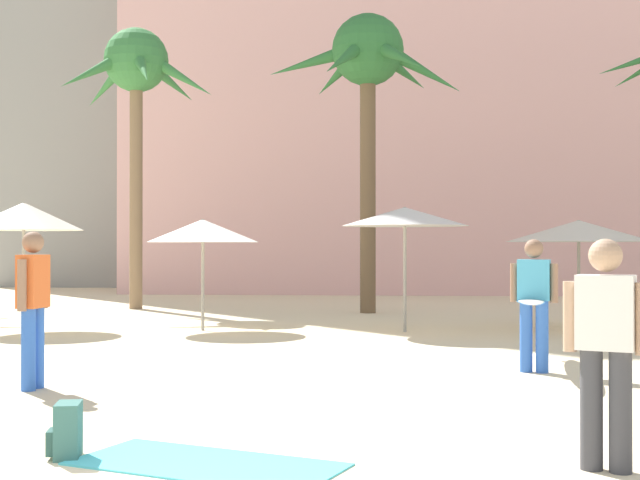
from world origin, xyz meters
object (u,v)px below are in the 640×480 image
at_px(palm_tree_right, 368,68).
at_px(person_mid_right, 606,344).
at_px(person_near_right, 33,303).
at_px(cafe_umbrella_2, 24,216).
at_px(cafe_umbrella_0, 579,231).
at_px(cafe_umbrella_5, 405,217).
at_px(backpack, 67,431).
at_px(palm_tree_far_left, 137,77).
at_px(cafe_umbrella_4, 203,231).
at_px(beach_towel, 207,464).
at_px(person_mid_left, 532,300).

height_order(palm_tree_right, person_mid_right, palm_tree_right).
bearing_deg(person_near_right, cafe_umbrella_2, -61.20).
height_order(cafe_umbrella_0, person_near_right, cafe_umbrella_0).
distance_m(cafe_umbrella_5, backpack, 10.68).
bearing_deg(cafe_umbrella_0, backpack, -119.52).
xyz_separation_m(palm_tree_right, cafe_umbrella_5, (0.79, -4.75, -3.76)).
xyz_separation_m(cafe_umbrella_0, cafe_umbrella_2, (-10.64, -0.87, 0.28)).
bearing_deg(palm_tree_far_left, person_near_right, -79.02).
distance_m(cafe_umbrella_2, person_mid_right, 13.21).
relative_size(cafe_umbrella_0, cafe_umbrella_4, 1.30).
distance_m(cafe_umbrella_2, cafe_umbrella_5, 7.29).
height_order(palm_tree_right, beach_towel, palm_tree_right).
height_order(cafe_umbrella_5, person_mid_right, cafe_umbrella_5).
distance_m(cafe_umbrella_2, beach_towel, 11.74).
relative_size(cafe_umbrella_5, backpack, 5.68).
bearing_deg(cafe_umbrella_4, palm_tree_far_left, 117.34).
xyz_separation_m(palm_tree_right, beach_towel, (-0.87, -15.00, -5.92)).
height_order(palm_tree_far_left, cafe_umbrella_4, palm_tree_far_left).
bearing_deg(cafe_umbrella_5, cafe_umbrella_4, 179.88).
xyz_separation_m(cafe_umbrella_5, backpack, (-2.77, -10.12, -1.96)).
distance_m(palm_tree_far_left, palm_tree_right, 6.05).
relative_size(palm_tree_far_left, person_mid_right, 4.35).
distance_m(beach_towel, person_mid_left, 6.15).
relative_size(palm_tree_far_left, cafe_umbrella_4, 3.39).
height_order(palm_tree_right, person_near_right, palm_tree_right).
xyz_separation_m(palm_tree_right, backpack, (-1.98, -14.87, -5.73)).
height_order(cafe_umbrella_2, cafe_umbrella_5, cafe_umbrella_2).
relative_size(palm_tree_far_left, person_near_right, 4.08).
xyz_separation_m(palm_tree_far_left, cafe_umbrella_2, (-0.52, -5.85, -3.79)).
bearing_deg(cafe_umbrella_4, beach_towel, -77.97).
xyz_separation_m(backpack, person_mid_left, (4.30, 5.04, 0.72)).
relative_size(backpack, person_mid_right, 0.25).
bearing_deg(cafe_umbrella_4, backpack, -83.90).
distance_m(cafe_umbrella_4, cafe_umbrella_5, 3.86).
distance_m(cafe_umbrella_5, person_near_right, 8.31).
relative_size(palm_tree_right, person_mid_right, 4.36).
distance_m(person_mid_left, person_mid_right, 5.14).
xyz_separation_m(cafe_umbrella_5, person_mid_left, (1.54, -5.09, -1.25)).
relative_size(cafe_umbrella_0, cafe_umbrella_5, 1.16).
height_order(cafe_umbrella_4, backpack, cafe_umbrella_4).
distance_m(cafe_umbrella_4, person_near_right, 7.09).
relative_size(cafe_umbrella_2, person_mid_left, 0.76).
height_order(cafe_umbrella_2, person_mid_right, cafe_umbrella_2).
distance_m(palm_tree_far_left, cafe_umbrella_0, 11.99).
xyz_separation_m(cafe_umbrella_4, backpack, (1.08, -10.13, -1.70)).
distance_m(palm_tree_right, cafe_umbrella_4, 6.93).
bearing_deg(cafe_umbrella_5, beach_towel, -99.20).
relative_size(person_mid_left, person_mid_right, 1.93).
height_order(palm_tree_far_left, cafe_umbrella_0, palm_tree_far_left).
relative_size(cafe_umbrella_4, backpack, 5.09).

